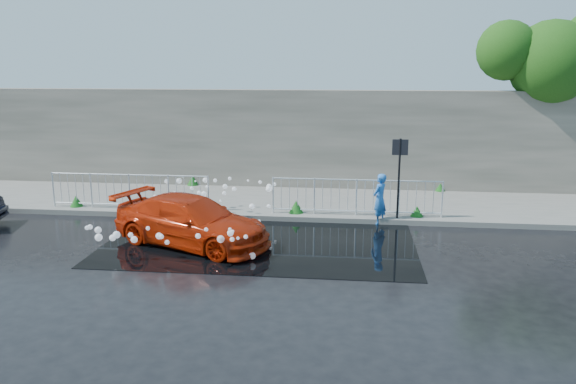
# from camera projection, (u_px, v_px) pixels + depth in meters

# --- Properties ---
(ground) EXTENTS (90.00, 90.00, 0.00)m
(ground) POSITION_uv_depth(u_px,v_px,m) (235.00, 253.00, 13.91)
(ground) COLOR black
(ground) RESTS_ON ground
(pavement) EXTENTS (30.00, 4.00, 0.15)m
(pavement) POSITION_uv_depth(u_px,v_px,m) (265.00, 201.00, 18.73)
(pavement) COLOR #5B5B57
(pavement) RESTS_ON ground
(curb) EXTENTS (30.00, 0.25, 0.16)m
(curb) POSITION_uv_depth(u_px,v_px,m) (255.00, 217.00, 16.79)
(curb) COLOR #5B5B57
(curb) RESTS_ON ground
(retaining_wall) EXTENTS (30.00, 0.60, 3.50)m
(retaining_wall) POSITION_uv_depth(u_px,v_px,m) (274.00, 138.00, 20.45)
(retaining_wall) COLOR #545046
(retaining_wall) RESTS_ON pavement
(puddle) EXTENTS (8.00, 5.00, 0.01)m
(puddle) POSITION_uv_depth(u_px,v_px,m) (261.00, 241.00, 14.82)
(puddle) COLOR black
(puddle) RESTS_ON ground
(sign_post) EXTENTS (0.45, 0.06, 2.50)m
(sign_post) POSITION_uv_depth(u_px,v_px,m) (399.00, 165.00, 16.07)
(sign_post) COLOR black
(sign_post) RESTS_ON ground
(tree) EXTENTS (5.27, 2.87, 6.45)m
(tree) POSITION_uv_depth(u_px,v_px,m) (559.00, 55.00, 18.94)
(tree) COLOR #332114
(tree) RESTS_ON ground
(railing_left) EXTENTS (5.05, 0.05, 1.10)m
(railing_left) POSITION_uv_depth(u_px,v_px,m) (130.00, 190.00, 17.41)
(railing_left) COLOR silver
(railing_left) RESTS_ON pavement
(railing_right) EXTENTS (5.05, 0.05, 1.10)m
(railing_right) POSITION_uv_depth(u_px,v_px,m) (356.00, 196.00, 16.66)
(railing_right) COLOR silver
(railing_right) RESTS_ON pavement
(weeds) EXTENTS (12.17, 3.93, 0.38)m
(weeds) POSITION_uv_depth(u_px,v_px,m) (251.00, 198.00, 18.21)
(weeds) COLOR #144C16
(weeds) RESTS_ON pavement
(water_spray) EXTENTS (3.72, 5.62, 1.10)m
(water_spray) POSITION_uv_depth(u_px,v_px,m) (198.00, 213.00, 15.04)
(water_spray) COLOR white
(water_spray) RESTS_ON ground
(red_car) EXTENTS (4.64, 3.28, 1.25)m
(red_car) POSITION_uv_depth(u_px,v_px,m) (191.00, 221.00, 14.41)
(red_car) COLOR #AA2006
(red_car) RESTS_ON ground
(person) EXTENTS (0.59, 0.65, 1.49)m
(person) POSITION_uv_depth(u_px,v_px,m) (380.00, 199.00, 16.25)
(person) COLOR blue
(person) RESTS_ON ground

